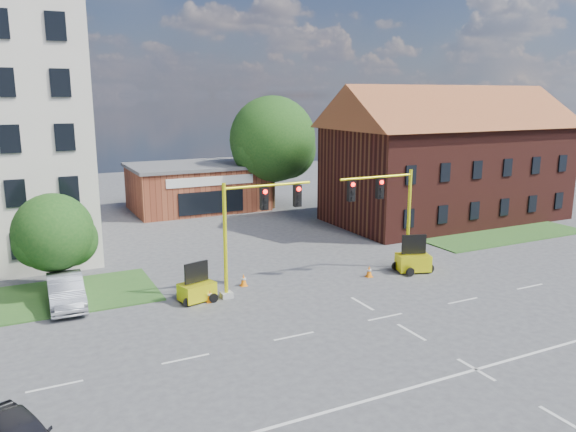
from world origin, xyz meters
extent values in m
plane|color=#404043|center=(0.00, 0.00, 0.00)|extent=(120.00, 120.00, 0.00)
cube|color=#295520|center=(18.00, 9.00, 0.04)|extent=(14.00, 4.00, 0.08)
cube|color=maroon|center=(0.00, 30.00, 2.00)|extent=(12.00, 8.00, 4.00)
cube|color=#535355|center=(0.00, 30.00, 4.15)|extent=(12.40, 8.40, 0.30)
cube|color=silver|center=(0.00, 25.95, 3.20)|extent=(8.00, 0.10, 0.80)
cube|color=black|center=(0.00, 25.95, 1.30)|extent=(6.00, 0.10, 2.00)
cube|color=#441A14|center=(18.00, 16.00, 4.00)|extent=(20.00, 10.00, 8.00)
cylinder|color=#3D2716|center=(6.50, 27.00, 2.34)|extent=(0.44, 0.44, 4.68)
sphere|color=#174114|center=(6.50, 27.00, 6.59)|extent=(8.05, 8.05, 8.05)
sphere|color=#174114|center=(8.11, 27.30, 5.53)|extent=(5.64, 5.64, 5.64)
cylinder|color=#3D2716|center=(-14.00, 10.50, 1.23)|extent=(0.44, 0.44, 2.46)
sphere|color=#174114|center=(-14.00, 10.50, 3.47)|extent=(4.19, 4.19, 4.19)
sphere|color=#174114|center=(-13.16, 10.80, 2.91)|extent=(2.93, 2.93, 2.93)
cube|color=gray|center=(-6.00, 6.00, 0.15)|extent=(0.60, 0.60, 0.30)
cylinder|color=#FFF915|center=(-6.00, 6.00, 3.10)|extent=(0.20, 0.20, 6.20)
cylinder|color=#FFF915|center=(-3.50, 6.00, 5.90)|extent=(5.00, 0.14, 0.14)
cube|color=black|center=(-3.75, 6.00, 5.20)|extent=(0.40, 0.32, 1.20)
cube|color=black|center=(-1.75, 6.00, 5.20)|extent=(0.40, 0.32, 1.20)
sphere|color=#FF0C07|center=(-3.75, 5.82, 5.60)|extent=(0.24, 0.24, 0.24)
cube|color=gray|center=(6.00, 6.00, 0.15)|extent=(0.60, 0.60, 0.30)
cylinder|color=#FFF915|center=(6.00, 6.00, 3.10)|extent=(0.20, 0.20, 6.20)
cylinder|color=#FFF915|center=(3.50, 6.00, 5.90)|extent=(5.00, 0.14, 0.14)
cube|color=black|center=(3.75, 6.00, 5.20)|extent=(0.40, 0.32, 1.20)
cube|color=black|center=(1.75, 6.00, 5.20)|extent=(0.40, 0.32, 1.20)
sphere|color=#FF0C07|center=(3.75, 5.82, 5.60)|extent=(0.24, 0.24, 0.24)
cube|color=#FFF915|center=(-7.55, 6.24, 0.54)|extent=(2.01, 1.58, 0.89)
cube|color=black|center=(-7.55, 6.24, 1.57)|extent=(1.36, 0.45, 1.08)
cube|color=#FFF915|center=(5.84, 5.19, 0.59)|extent=(2.26, 1.86, 0.97)
cube|color=black|center=(5.84, 5.19, 1.73)|extent=(1.47, 0.62, 1.19)
cube|color=orange|center=(-7.01, 5.78, 0.02)|extent=(0.38, 0.38, 0.04)
cone|color=orange|center=(-7.01, 5.78, 0.35)|extent=(0.40, 0.40, 0.70)
cylinder|color=silver|center=(-7.01, 5.78, 0.42)|extent=(0.27, 0.27, 0.09)
cube|color=orange|center=(-4.46, 7.35, 0.02)|extent=(0.38, 0.38, 0.04)
cone|color=orange|center=(-4.46, 7.35, 0.35)|extent=(0.40, 0.40, 0.70)
cylinder|color=silver|center=(-4.46, 7.35, 0.42)|extent=(0.27, 0.27, 0.09)
cube|color=orange|center=(2.84, 5.52, 0.02)|extent=(0.38, 0.38, 0.04)
cone|color=orange|center=(2.84, 5.52, 0.35)|extent=(0.40, 0.40, 0.70)
cylinder|color=silver|center=(2.84, 5.52, 0.42)|extent=(0.27, 0.27, 0.09)
cube|color=orange|center=(7.31, 5.47, 0.02)|extent=(0.38, 0.38, 0.04)
cone|color=orange|center=(7.31, 5.47, 0.35)|extent=(0.40, 0.40, 0.70)
cylinder|color=silver|center=(7.31, 5.47, 0.42)|extent=(0.27, 0.27, 0.09)
imported|color=silver|center=(12.90, 14.81, 0.68)|extent=(5.43, 4.14, 1.37)
imported|color=#ADAFB5|center=(-13.77, 8.57, 0.80)|extent=(1.81, 4.90, 1.60)
camera|label=1|loc=(-15.71, -20.92, 10.58)|focal=35.00mm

